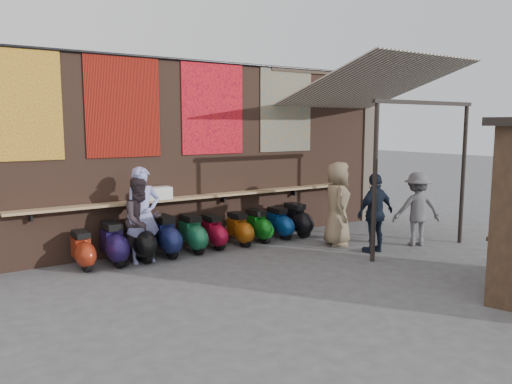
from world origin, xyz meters
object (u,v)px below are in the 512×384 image
Objects in this scene: scooter_stool_5 at (214,232)px; shopper_grey at (417,209)px; scooter_stool_0 at (83,250)px; shopper_tan at (337,204)px; scooter_stool_8 at (279,223)px; diner_left at (143,215)px; diner_right at (142,221)px; scooter_stool_3 at (166,236)px; scooter_stool_6 at (239,229)px; scooter_stool_9 at (297,220)px; scooter_stool_2 at (141,240)px; scooter_stool_4 at (192,234)px; scooter_stool_1 at (114,244)px; shopper_navy at (375,213)px; shelf_box at (155,193)px.

shopper_grey is (3.85, -2.22, 0.46)m from scooter_stool_5.
scooter_stool_5 is at bearing 0.43° from scooter_stool_0.
scooter_stool_8 is at bearing 65.86° from shopper_tan.
diner_right is at bearing -138.60° from diner_left.
diner_left reaches higher than shopper_grey.
scooter_stool_3 reaches higher than scooter_stool_0.
scooter_stool_0 is at bearing 179.31° from scooter_stool_6.
scooter_stool_3 is 3.34m from scooter_stool_9.
diner_right is (-0.05, -0.05, -0.09)m from diner_left.
scooter_stool_2 is at bearing 68.01° from diner_right.
scooter_stool_4 is 0.49× the size of diner_right.
scooter_stool_1 is at bearing -179.24° from scooter_stool_8.
shopper_navy is 1.02× the size of shopper_grey.
scooter_stool_5 is at bearing -179.79° from scooter_stool_8.
shopper_tan is (4.08, -1.17, 0.51)m from scooter_stool_2.
scooter_stool_4 is 3.23m from shopper_tan.
scooter_stool_4 is at bearing -179.06° from scooter_stool_8.
shelf_box is at bearing 174.46° from scooter_stool_9.
scooter_stool_3 is (1.64, -0.00, 0.06)m from scooter_stool_0.
scooter_stool_9 is at bearing -5.54° from shelf_box.
shopper_navy is at bearing -45.78° from scooter_stool_6.
scooter_stool_0 is 2.23m from scooter_stool_4.
diner_left is 1.14× the size of shopper_grey.
scooter_stool_2 is 2.26m from scooter_stool_6.
shopper_tan reaches higher than scooter_stool_3.
scooter_stool_3 is (0.54, 0.02, -0.00)m from scooter_stool_2.
shopper_navy reaches higher than scooter_stool_4.
scooter_stool_6 is (1.72, -0.04, -0.05)m from scooter_stool_3.
scooter_stool_9 is 0.49× the size of shopper_navy.
scooter_stool_5 is 2.78m from shopper_tan.
scooter_stool_6 is (2.26, -0.01, -0.06)m from scooter_stool_2.
shopper_grey is 1.74m from shopper_tan.
shelf_box is 0.85× the size of scooter_stool_8.
scooter_stool_9 is (3.41, -0.33, -0.86)m from shelf_box.
scooter_stool_6 is at bearing -0.32° from scooter_stool_1.
diner_left is at bearing -177.63° from scooter_stool_9.
scooter_stool_0 is at bearing 169.67° from diner_left.
scooter_stool_8 is (3.40, 0.06, -0.06)m from scooter_stool_2.
scooter_stool_6 is 0.41× the size of shopper_tan.
scooter_stool_1 is at bearing 162.31° from diner_left.
scooter_stool_0 is 0.44× the size of diner_right.
scooter_stool_9 is 1.30m from shopper_tan.
diner_right reaches higher than scooter_stool_0.
scooter_stool_6 is 2.33m from diner_left.
scooter_stool_8 is 0.45× the size of diner_right.
scooter_stool_6 is at bearing -176.64° from scooter_stool_8.
scooter_stool_8 is at bearing 173.25° from scooter_stool_9.
shelf_box is 5.64m from shopper_grey.
scooter_stool_9 is 0.50× the size of shopper_grey.
scooter_stool_5 is 0.99× the size of scooter_stool_6.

